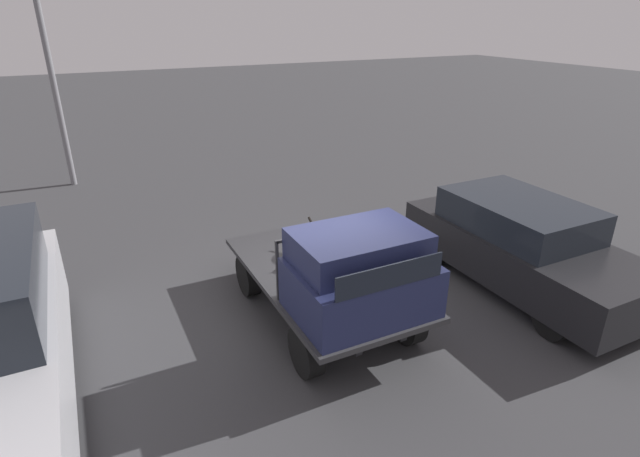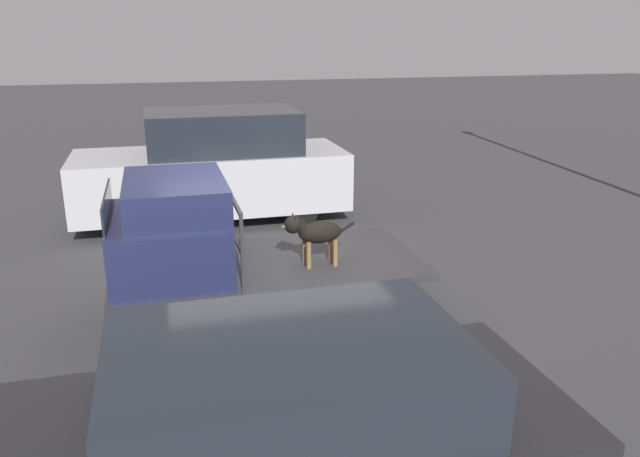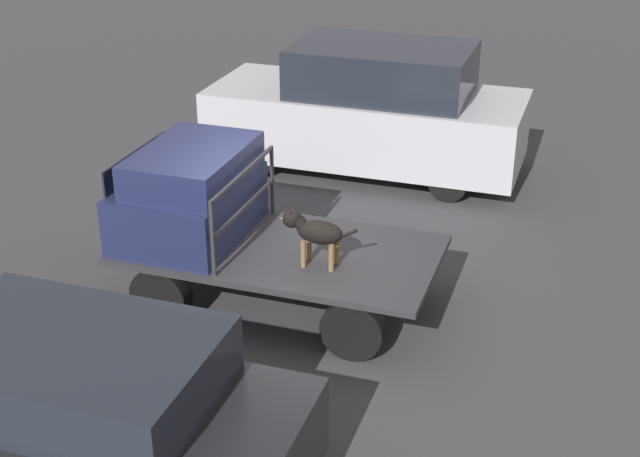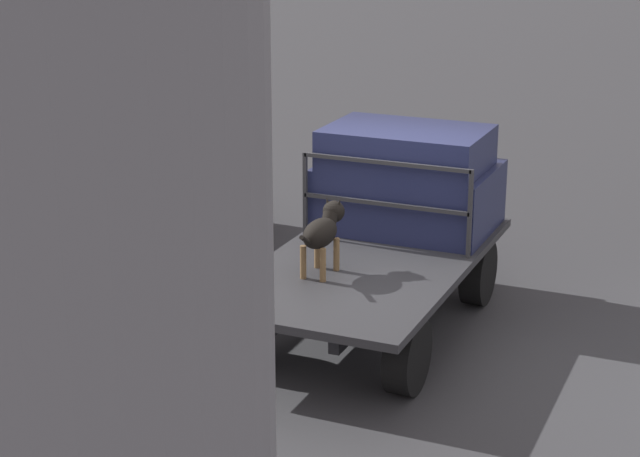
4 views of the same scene
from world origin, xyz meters
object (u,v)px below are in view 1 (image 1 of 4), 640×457
at_px(parked_sedan, 521,244).
at_px(light_pole_near, 42,28).
at_px(flatbed_truck, 322,284).
at_px(dog, 322,232).

bearing_deg(parked_sedan, light_pole_near, -136.30).
bearing_deg(flatbed_truck, light_pole_near, -160.03).
bearing_deg(parked_sedan, flatbed_truck, -91.78).
bearing_deg(flatbed_truck, dog, 152.32).
bearing_deg(light_pole_near, parked_sedan, 35.20).
height_order(dog, parked_sedan, parked_sedan).
xyz_separation_m(dog, light_pole_near, (-8.60, -3.59, 2.94)).
relative_size(parked_sedan, light_pole_near, 0.63).
height_order(parked_sedan, light_pole_near, light_pole_near).
xyz_separation_m(flatbed_truck, dog, (-0.53, 0.28, 0.63)).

